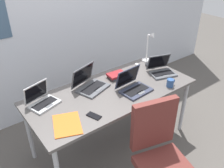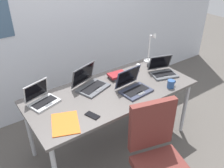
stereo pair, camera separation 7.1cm
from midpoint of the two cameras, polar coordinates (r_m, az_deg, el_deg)
name	(u,v)px [view 1 (the left image)]	position (r m, az deg, el deg)	size (l,w,h in m)	color
ground_plane	(112,142)	(3.02, -0.70, -13.46)	(12.00, 12.00, 0.00)	#56514C
wall_back	(59,15)	(3.22, -13.09, 15.56)	(6.00, 0.13, 2.60)	silver
desk	(112,95)	(2.59, -0.79, -2.60)	(1.80, 0.80, 0.74)	#595451
desk_lamp	(149,47)	(3.12, 8.10, 8.53)	(0.12, 0.18, 0.40)	white
laptop_mid_desk	(161,70)	(2.92, 10.90, 3.23)	(0.35, 0.33, 0.21)	#515459
laptop_by_keyboard	(90,84)	(2.59, -6.00, -0.04)	(0.40, 0.37, 0.24)	#515459
laptop_near_lamp	(42,100)	(2.44, -16.97, -3.71)	(0.32, 0.29, 0.21)	#B7BABC
laptop_front_right	(134,86)	(2.55, 4.29, -0.56)	(0.34, 0.30, 0.23)	#33384C
computer_mouse	(148,65)	(3.08, 7.71, 4.52)	(0.06, 0.10, 0.03)	black
cell_phone	(94,116)	(2.21, -5.22, -7.50)	(0.06, 0.14, 0.01)	black
pill_bottle	(137,67)	(2.96, 5.13, 4.09)	(0.04, 0.04, 0.08)	gold
book_stack	(117,75)	(2.79, 0.36, 2.06)	(0.22, 0.16, 0.05)	#4C4C51
paper_folder_back_right	(67,124)	(2.15, -11.49, -9.29)	(0.23, 0.31, 0.01)	orange
coffee_mug	(170,83)	(2.67, 12.83, 0.26)	(0.11, 0.08, 0.09)	#2D518C
office_chair	(160,164)	(2.30, 10.34, -18.06)	(0.55, 0.60, 0.97)	black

